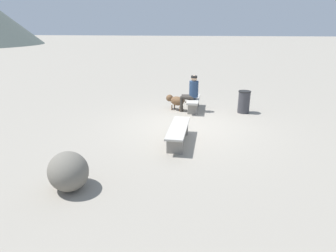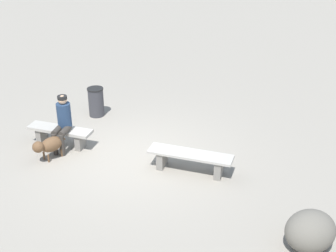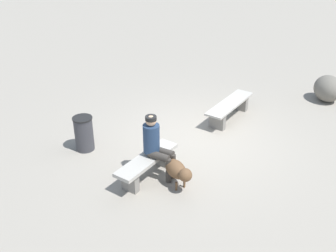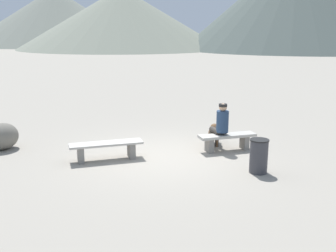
# 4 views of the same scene
# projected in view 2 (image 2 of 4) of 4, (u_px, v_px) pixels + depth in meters

# --- Properties ---
(ground) EXTENTS (210.00, 210.00, 0.06)m
(ground) POSITION_uv_depth(u_px,v_px,m) (130.00, 159.00, 10.63)
(ground) COLOR gray
(bench_left) EXTENTS (1.84, 0.47, 0.45)m
(bench_left) POSITION_uv_depth(u_px,v_px,m) (190.00, 159.00, 9.97)
(bench_left) COLOR gray
(bench_left) RESTS_ON ground
(bench_right) EXTENTS (1.59, 0.41, 0.45)m
(bench_right) POSITION_uv_depth(u_px,v_px,m) (60.00, 133.00, 11.02)
(bench_right) COLOR gray
(bench_right) RESTS_ON ground
(seated_person) EXTENTS (0.37, 0.66, 1.31)m
(seated_person) POSITION_uv_depth(u_px,v_px,m) (63.00, 119.00, 10.70)
(seated_person) COLOR navy
(seated_person) RESTS_ON ground
(dog) EXTENTS (0.53, 0.79, 0.55)m
(dog) POSITION_uv_depth(u_px,v_px,m) (49.00, 145.00, 10.41)
(dog) COLOR brown
(dog) RESTS_ON ground
(trash_bin) EXTENTS (0.44, 0.44, 0.79)m
(trash_bin) POSITION_uv_depth(u_px,v_px,m) (96.00, 102.00, 12.50)
(trash_bin) COLOR #38383D
(trash_bin) RESTS_ON ground
(boulder) EXTENTS (1.15, 1.14, 0.73)m
(boulder) POSITION_uv_depth(u_px,v_px,m) (310.00, 231.00, 7.72)
(boulder) COLOR #6B665B
(boulder) RESTS_ON ground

